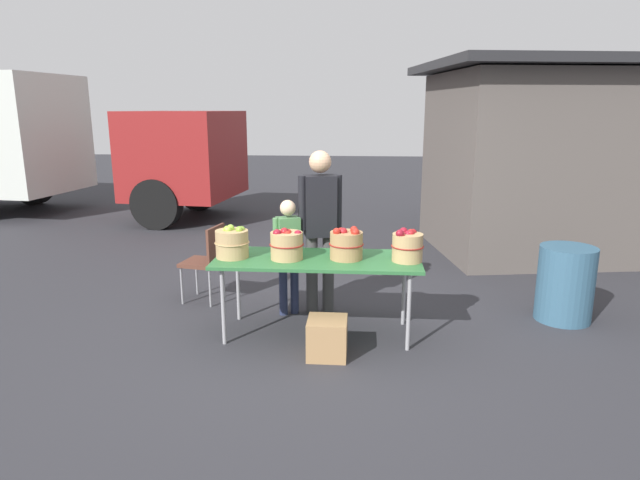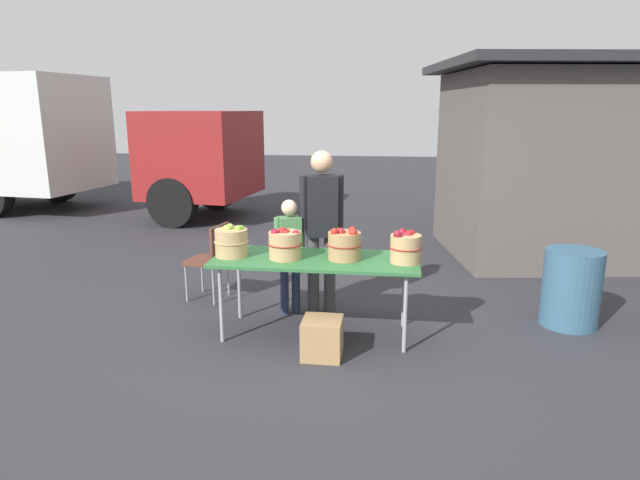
# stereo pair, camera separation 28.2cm
# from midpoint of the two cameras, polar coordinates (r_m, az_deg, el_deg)

# --- Properties ---
(ground_plane) EXTENTS (40.00, 40.00, 0.00)m
(ground_plane) POSITION_cam_midpoint_polar(r_m,az_deg,el_deg) (5.30, -1.81, -9.74)
(ground_plane) COLOR #2D2D33
(market_table) EXTENTS (1.90, 0.76, 0.75)m
(market_table) POSITION_cam_midpoint_polar(r_m,az_deg,el_deg) (5.06, -1.87, -2.40)
(market_table) COLOR #2D6B38
(market_table) RESTS_ON ground
(apple_basket_green_0) EXTENTS (0.32, 0.32, 0.31)m
(apple_basket_green_0) POSITION_cam_midpoint_polar(r_m,az_deg,el_deg) (5.14, -10.73, -0.28)
(apple_basket_green_0) COLOR tan
(apple_basket_green_0) RESTS_ON market_table
(apple_basket_red_0) EXTENTS (0.32, 0.32, 0.30)m
(apple_basket_red_0) POSITION_cam_midpoint_polar(r_m,az_deg,el_deg) (5.01, -5.12, -0.47)
(apple_basket_red_0) COLOR tan
(apple_basket_red_0) RESTS_ON market_table
(apple_basket_red_1) EXTENTS (0.32, 0.32, 0.31)m
(apple_basket_red_1) POSITION_cam_midpoint_polar(r_m,az_deg,el_deg) (4.99, 1.15, -0.47)
(apple_basket_red_1) COLOR #A87F51
(apple_basket_red_1) RESTS_ON market_table
(apple_basket_red_2) EXTENTS (0.30, 0.30, 0.31)m
(apple_basket_red_2) POSITION_cam_midpoint_polar(r_m,az_deg,el_deg) (4.96, 7.50, -0.61)
(apple_basket_red_2) COLOR tan
(apple_basket_red_2) RESTS_ON market_table
(vendor_adult) EXTENTS (0.44, 0.29, 1.69)m
(vendor_adult) POSITION_cam_midpoint_polar(r_m,az_deg,el_deg) (5.56, -1.44, 2.16)
(vendor_adult) COLOR #3F3F3F
(vendor_adult) RESTS_ON ground
(child_customer) EXTENTS (0.29, 0.24, 1.21)m
(child_customer) POSITION_cam_midpoint_polar(r_m,az_deg,el_deg) (5.58, -4.77, -0.85)
(child_customer) COLOR #262D4C
(child_customer) RESTS_ON ground
(box_truck) EXTENTS (7.88, 2.94, 2.75)m
(box_truck) POSITION_cam_midpoint_polar(r_m,az_deg,el_deg) (12.76, -29.75, 9.10)
(box_truck) COLOR silver
(box_truck) RESTS_ON ground
(food_kiosk) EXTENTS (3.92, 3.42, 2.74)m
(food_kiosk) POSITION_cam_midpoint_polar(r_m,az_deg,el_deg) (8.66, 21.58, 7.92)
(food_kiosk) COLOR #59514C
(food_kiosk) RESTS_ON ground
(folding_chair) EXTENTS (0.47, 0.47, 0.86)m
(folding_chair) POSITION_cam_midpoint_polar(r_m,az_deg,el_deg) (6.15, -12.96, -1.76)
(folding_chair) COLOR brown
(folding_chair) RESTS_ON ground
(trash_barrel) EXTENTS (0.55, 0.55, 0.76)m
(trash_barrel) POSITION_cam_midpoint_polar(r_m,az_deg,el_deg) (5.98, 23.03, -4.23)
(trash_barrel) COLOR #335972
(trash_barrel) RESTS_ON ground
(produce_crate) EXTENTS (0.34, 0.34, 0.34)m
(produce_crate) POSITION_cam_midpoint_polar(r_m,az_deg,el_deg) (4.79, -0.96, -10.20)
(produce_crate) COLOR #A87F51
(produce_crate) RESTS_ON ground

